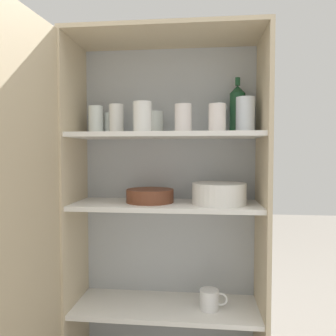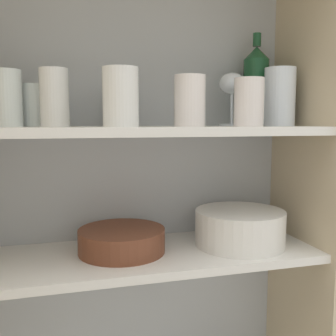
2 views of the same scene
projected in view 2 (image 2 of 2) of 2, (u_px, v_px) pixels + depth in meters
cupboard_back_panel at (140, 243)px, 1.10m from camera, size 0.84×0.02×1.46m
cupboard_side_right at (299, 247)px, 1.07m from camera, size 0.02×0.32×1.46m
shelf_board_middle at (152, 255)px, 0.96m from camera, size 0.80×0.28×0.02m
shelf_board_upper at (152, 131)px, 0.92m from camera, size 0.80×0.28×0.02m
tumbler_glass_0 at (249, 102)px, 0.90m from camera, size 0.07×0.07×0.11m
tumbler_glass_1 at (190, 101)px, 0.89m from camera, size 0.07×0.07×0.12m
tumbler_glass_2 at (121, 97)px, 0.81m from camera, size 0.07×0.07×0.12m
tumbler_glass_3 at (54, 98)px, 0.86m from camera, size 0.06×0.06×0.13m
tumbler_glass_4 at (122, 106)px, 0.96m from camera, size 0.08×0.08×0.10m
tumbler_glass_5 at (6, 98)px, 0.85m from camera, size 0.07×0.07×0.12m
tumbler_glass_6 at (280, 97)px, 1.00m from camera, size 0.08×0.08×0.15m
tumbler_glass_7 at (37, 106)px, 0.92m from camera, size 0.08×0.08×0.10m
wine_glass_0 at (232, 88)px, 1.03m from camera, size 0.07×0.07×0.14m
wine_bottle at (256, 86)px, 1.07m from camera, size 0.07×0.07×0.25m
plate_stack_white at (240, 228)px, 1.00m from camera, size 0.23×0.23×0.09m
mixing_bowl_large at (122, 239)px, 0.95m from camera, size 0.21×0.21×0.06m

